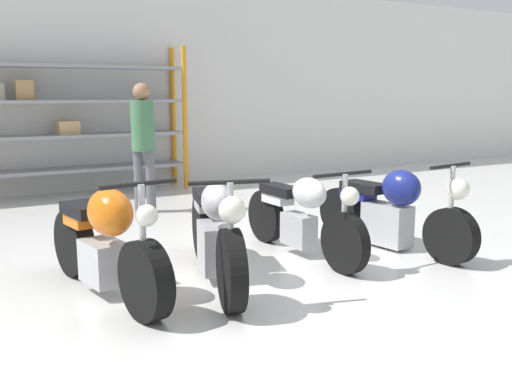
{
  "coord_description": "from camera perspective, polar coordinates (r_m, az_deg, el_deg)",
  "views": [
    {
      "loc": [
        -2.64,
        -4.39,
        1.66
      ],
      "look_at": [
        0.0,
        0.4,
        0.7
      ],
      "focal_mm": 40.0,
      "sensor_mm": 36.0,
      "label": 1
    }
  ],
  "objects": [
    {
      "name": "motorcycle_orange",
      "position": [
        4.83,
        -14.83,
        -4.96
      ],
      "size": [
        0.66,
        1.95,
        1.03
      ],
      "rotation": [
        0.0,
        0.0,
        -1.39
      ],
      "color": "black",
      "rests_on": "ground_plane"
    },
    {
      "name": "motorcycle_white",
      "position": [
        5.82,
        4.61,
        -2.33
      ],
      "size": [
        0.67,
        1.94,
        0.95
      ],
      "rotation": [
        0.0,
        0.0,
        -1.52
      ],
      "color": "black",
      "rests_on": "ground_plane"
    },
    {
      "name": "motorcycle_silver",
      "position": [
        5.05,
        -4.13,
        -4.08
      ],
      "size": [
        0.84,
        2.12,
        1.01
      ],
      "rotation": [
        0.0,
        0.0,
        -1.84
      ],
      "color": "black",
      "rests_on": "ground_plane"
    },
    {
      "name": "back_wall",
      "position": [
        10.2,
        -14.09,
        10.44
      ],
      "size": [
        30.0,
        0.08,
        3.6
      ],
      "color": "silver",
      "rests_on": "ground_plane"
    },
    {
      "name": "ground_plane",
      "position": [
        5.39,
        2.07,
        -8.0
      ],
      "size": [
        30.0,
        30.0,
        0.0
      ],
      "primitive_type": "plane",
      "color": "silver"
    },
    {
      "name": "motorcycle_blue",
      "position": [
        6.26,
        13.43,
        -1.82
      ],
      "size": [
        0.64,
        2.04,
        0.98
      ],
      "rotation": [
        0.0,
        0.0,
        -1.42
      ],
      "color": "black",
      "rests_on": "ground_plane"
    },
    {
      "name": "shelving_rack",
      "position": [
        9.71,
        -17.05,
        7.17
      ],
      "size": [
        3.25,
        0.63,
        2.44
      ],
      "color": "orange",
      "rests_on": "ground_plane"
    },
    {
      "name": "person_browsing",
      "position": [
        8.02,
        -11.22,
        5.46
      ],
      "size": [
        0.45,
        0.45,
        1.79
      ],
      "rotation": [
        0.0,
        0.0,
        4.0
      ],
      "color": "#595960",
      "rests_on": "ground_plane"
    }
  ]
}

